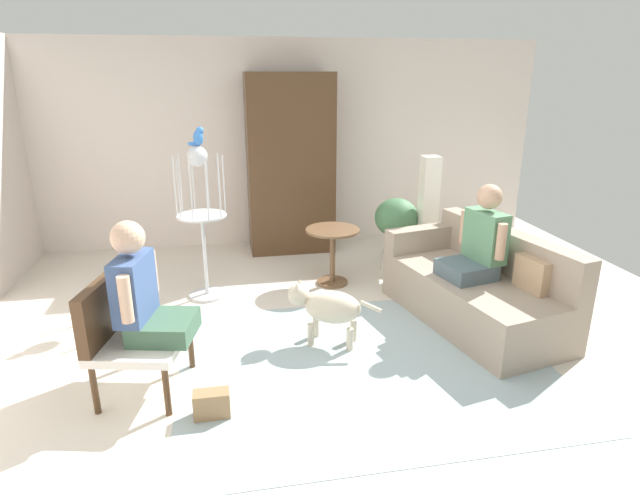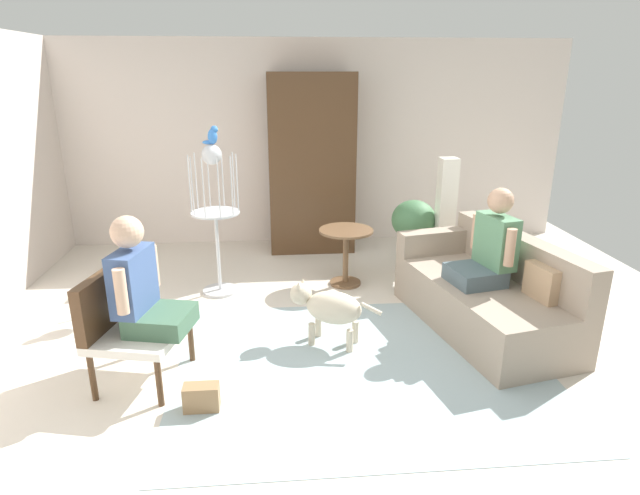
{
  "view_description": "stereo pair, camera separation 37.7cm",
  "coord_description": "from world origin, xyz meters",
  "px_view_note": "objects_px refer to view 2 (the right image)",
  "views": [
    {
      "loc": [
        -0.81,
        -3.74,
        2.17
      ],
      "look_at": [
        -0.1,
        0.02,
        0.88
      ],
      "focal_mm": 29.45,
      "sensor_mm": 36.0,
      "label": 1
    },
    {
      "loc": [
        -0.44,
        -3.79,
        2.17
      ],
      "look_at": [
        -0.1,
        0.02,
        0.88
      ],
      "focal_mm": 29.45,
      "sensor_mm": 36.0,
      "label": 2
    }
  ],
  "objects_px": {
    "couch": "(486,295)",
    "bird_cage_stand": "(215,209)",
    "column_lamp": "(445,221)",
    "parrot": "(213,136)",
    "potted_plant": "(413,227)",
    "person_on_armchair": "(142,286)",
    "handbag": "(201,397)",
    "dog": "(329,307)",
    "armoire_cabinet": "(311,164)",
    "round_end_table": "(346,248)",
    "armchair": "(125,318)",
    "person_on_couch": "(489,247)"
  },
  "relations": [
    {
      "from": "dog",
      "to": "parrot",
      "type": "height_order",
      "value": "parrot"
    },
    {
      "from": "couch",
      "to": "potted_plant",
      "type": "bearing_deg",
      "value": 103.15
    },
    {
      "from": "couch",
      "to": "bird_cage_stand",
      "type": "relative_size",
      "value": 1.26
    },
    {
      "from": "potted_plant",
      "to": "handbag",
      "type": "distance_m",
      "value": 3.18
    },
    {
      "from": "couch",
      "to": "person_on_couch",
      "type": "xyz_separation_m",
      "value": [
        -0.03,
        -0.04,
        0.46
      ]
    },
    {
      "from": "parrot",
      "to": "armchair",
      "type": "bearing_deg",
      "value": -108.51
    },
    {
      "from": "bird_cage_stand",
      "to": "handbag",
      "type": "xyz_separation_m",
      "value": [
        0.06,
        -2.01,
        -0.79
      ]
    },
    {
      "from": "bird_cage_stand",
      "to": "potted_plant",
      "type": "height_order",
      "value": "bird_cage_stand"
    },
    {
      "from": "dog",
      "to": "bird_cage_stand",
      "type": "height_order",
      "value": "bird_cage_stand"
    },
    {
      "from": "person_on_couch",
      "to": "bird_cage_stand",
      "type": "xyz_separation_m",
      "value": [
        -2.39,
        1.02,
        0.12
      ]
    },
    {
      "from": "person_on_couch",
      "to": "armoire_cabinet",
      "type": "distance_m",
      "value": 2.76
    },
    {
      "from": "armchair",
      "to": "parrot",
      "type": "bearing_deg",
      "value": 71.49
    },
    {
      "from": "couch",
      "to": "handbag",
      "type": "height_order",
      "value": "couch"
    },
    {
      "from": "person_on_armchair",
      "to": "handbag",
      "type": "distance_m",
      "value": 0.87
    },
    {
      "from": "couch",
      "to": "armchair",
      "type": "xyz_separation_m",
      "value": [
        -2.93,
        -0.59,
        0.19
      ]
    },
    {
      "from": "dog",
      "to": "armoire_cabinet",
      "type": "relative_size",
      "value": 0.34
    },
    {
      "from": "person_on_couch",
      "to": "parrot",
      "type": "height_order",
      "value": "parrot"
    },
    {
      "from": "potted_plant",
      "to": "armchair",
      "type": "bearing_deg",
      "value": -143.26
    },
    {
      "from": "parrot",
      "to": "handbag",
      "type": "bearing_deg",
      "value": -88.85
    },
    {
      "from": "person_on_armchair",
      "to": "person_on_couch",
      "type": "bearing_deg",
      "value": 12.13
    },
    {
      "from": "column_lamp",
      "to": "couch",
      "type": "bearing_deg",
      "value": -88.48
    },
    {
      "from": "couch",
      "to": "round_end_table",
      "type": "height_order",
      "value": "couch"
    },
    {
      "from": "round_end_table",
      "to": "bird_cage_stand",
      "type": "height_order",
      "value": "bird_cage_stand"
    },
    {
      "from": "person_on_armchair",
      "to": "potted_plant",
      "type": "height_order",
      "value": "person_on_armchair"
    },
    {
      "from": "round_end_table",
      "to": "column_lamp",
      "type": "bearing_deg",
      "value": 4.59
    },
    {
      "from": "couch",
      "to": "column_lamp",
      "type": "bearing_deg",
      "value": 91.52
    },
    {
      "from": "column_lamp",
      "to": "parrot",
      "type": "bearing_deg",
      "value": -175.6
    },
    {
      "from": "armchair",
      "to": "person_on_couch",
      "type": "height_order",
      "value": "person_on_couch"
    },
    {
      "from": "potted_plant",
      "to": "handbag",
      "type": "height_order",
      "value": "potted_plant"
    },
    {
      "from": "bird_cage_stand",
      "to": "potted_plant",
      "type": "distance_m",
      "value": 2.17
    },
    {
      "from": "armchair",
      "to": "armoire_cabinet",
      "type": "height_order",
      "value": "armoire_cabinet"
    },
    {
      "from": "armchair",
      "to": "bird_cage_stand",
      "type": "xyz_separation_m",
      "value": [
        0.51,
        1.57,
        0.39
      ]
    },
    {
      "from": "person_on_armchair",
      "to": "armoire_cabinet",
      "type": "xyz_separation_m",
      "value": [
        1.4,
        2.98,
        0.34
      ]
    },
    {
      "from": "round_end_table",
      "to": "armoire_cabinet",
      "type": "relative_size",
      "value": 0.28
    },
    {
      "from": "person_on_couch",
      "to": "person_on_armchair",
      "type": "relative_size",
      "value": 0.99
    },
    {
      "from": "handbag",
      "to": "couch",
      "type": "bearing_deg",
      "value": 23.6
    },
    {
      "from": "bird_cage_stand",
      "to": "column_lamp",
      "type": "relative_size",
      "value": 1.14
    },
    {
      "from": "parrot",
      "to": "round_end_table",
      "type": "bearing_deg",
      "value": 4.25
    },
    {
      "from": "bird_cage_stand",
      "to": "potted_plant",
      "type": "bearing_deg",
      "value": 10.17
    },
    {
      "from": "couch",
      "to": "handbag",
      "type": "relative_size",
      "value": 8.06
    },
    {
      "from": "potted_plant",
      "to": "handbag",
      "type": "xyz_separation_m",
      "value": [
        -2.05,
        -2.39,
        -0.44
      ]
    },
    {
      "from": "bird_cage_stand",
      "to": "handbag",
      "type": "bearing_deg",
      "value": -88.26
    },
    {
      "from": "person_on_armchair",
      "to": "armoire_cabinet",
      "type": "distance_m",
      "value": 3.31
    },
    {
      "from": "round_end_table",
      "to": "column_lamp",
      "type": "distance_m",
      "value": 1.11
    },
    {
      "from": "couch",
      "to": "parrot",
      "type": "relative_size",
      "value": 11.03
    },
    {
      "from": "round_end_table",
      "to": "potted_plant",
      "type": "distance_m",
      "value": 0.85
    },
    {
      "from": "column_lamp",
      "to": "armchair",
      "type": "bearing_deg",
      "value": -148.81
    },
    {
      "from": "parrot",
      "to": "column_lamp",
      "type": "bearing_deg",
      "value": 4.4
    },
    {
      "from": "person_on_armchair",
      "to": "bird_cage_stand",
      "type": "relative_size",
      "value": 0.55
    },
    {
      "from": "couch",
      "to": "handbag",
      "type": "xyz_separation_m",
      "value": [
        -2.36,
        -1.03,
        -0.21
      ]
    }
  ]
}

